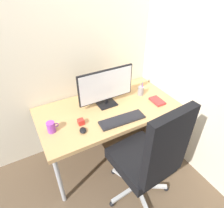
{
  "coord_description": "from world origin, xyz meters",
  "views": [
    {
      "loc": [
        -0.79,
        -1.52,
        1.98
      ],
      "look_at": [
        0.01,
        -0.08,
        0.81
      ],
      "focal_mm": 31.18,
      "sensor_mm": 36.0,
      "label": 1
    }
  ],
  "objects": [
    {
      "name": "pen_holder",
      "position": [
        0.47,
        0.05,
        0.76
      ],
      "size": [
        0.07,
        0.07,
        0.17
      ],
      "color": "gray",
      "rests_on": "desk"
    },
    {
      "name": "desk_clamp_accessory",
      "position": [
        -0.36,
        -0.11,
        0.73
      ],
      "size": [
        0.06,
        0.06,
        0.05
      ],
      "primitive_type": "cube",
      "color": "red",
      "rests_on": "desk"
    },
    {
      "name": "mouse",
      "position": [
        -0.38,
        -0.22,
        0.72
      ],
      "size": [
        0.08,
        0.1,
        0.03
      ],
      "primitive_type": "ellipsoid",
      "rotation": [
        0.0,
        0.0,
        -0.27
      ],
      "color": "black",
      "rests_on": "desk"
    },
    {
      "name": "wall_back",
      "position": [
        0.0,
        0.43,
        1.4
      ],
      "size": [
        3.26,
        0.04,
        2.8
      ],
      "primitive_type": "cube",
      "color": "beige",
      "rests_on": "ground_plane"
    },
    {
      "name": "monitor",
      "position": [
        0.02,
        0.07,
        0.93
      ],
      "size": [
        0.63,
        0.16,
        0.42
      ],
      "color": "black",
      "rests_on": "desk"
    },
    {
      "name": "office_chair",
      "position": [
        0.02,
        -0.72,
        0.63
      ],
      "size": [
        0.64,
        0.66,
        1.22
      ],
      "color": "black",
      "rests_on": "ground_plane"
    },
    {
      "name": "notebook",
      "position": [
        0.55,
        -0.17,
        0.72
      ],
      "size": [
        0.12,
        0.18,
        0.03
      ],
      "primitive_type": "cube",
      "rotation": [
        0.0,
        0.0,
        -0.02
      ],
      "color": "#B23333",
      "rests_on": "desk"
    },
    {
      "name": "keyboard",
      "position": [
        0.02,
        -0.26,
        0.72
      ],
      "size": [
        0.48,
        0.17,
        0.02
      ],
      "color": "black",
      "rests_on": "desk"
    },
    {
      "name": "coffee_mug",
      "position": [
        -0.64,
        -0.07,
        0.76
      ],
      "size": [
        0.11,
        0.08,
        0.11
      ],
      "color": "purple",
      "rests_on": "desk"
    },
    {
      "name": "wall_side_right",
      "position": [
        0.79,
        -0.25,
        1.4
      ],
      "size": [
        0.04,
        2.54,
        2.8
      ],
      "primitive_type": "cube",
      "color": "beige",
      "rests_on": "ground_plane"
    },
    {
      "name": "ground_plane",
      "position": [
        0.0,
        0.0,
        0.0
      ],
      "size": [
        8.0,
        8.0,
        0.0
      ],
      "primitive_type": "plane",
      "color": "brown"
    },
    {
      "name": "desk",
      "position": [
        0.0,
        0.0,
        0.65
      ],
      "size": [
        1.52,
        0.8,
        0.71
      ],
      "color": "tan",
      "rests_on": "ground_plane"
    }
  ]
}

